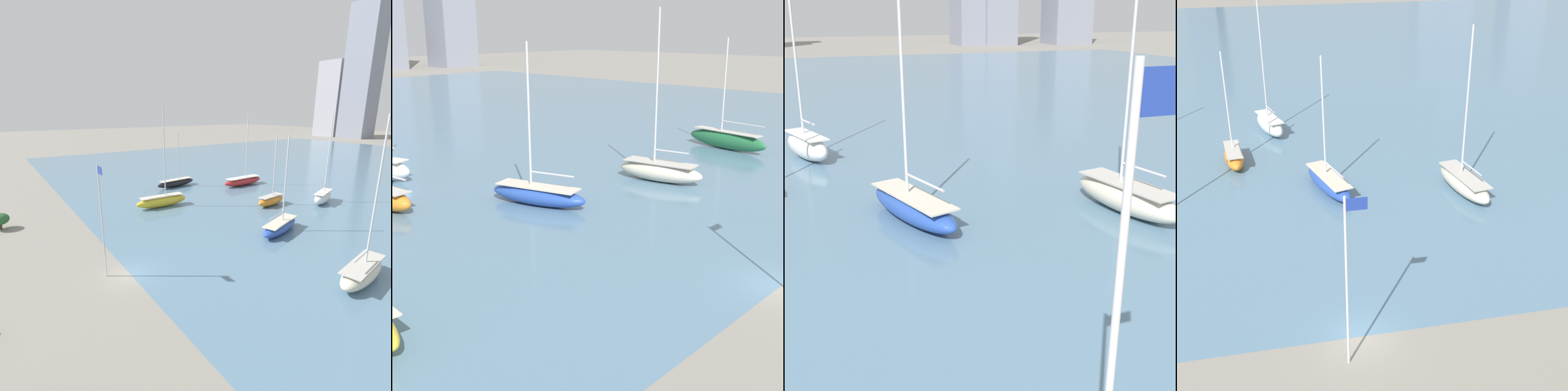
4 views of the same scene
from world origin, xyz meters
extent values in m
plane|color=gray|center=(0.00, 0.00, 0.00)|extent=(500.00, 500.00, 0.00)
cube|color=gray|center=(91.85, 168.91, 17.08)|extent=(13.87, 12.70, 34.16)
ellipsoid|color=#236B3D|center=(30.21, 20.27, 1.06)|extent=(3.23, 10.88, 2.12)
cube|color=#BCB7AD|center=(30.21, 20.27, 2.07)|extent=(2.65, 8.92, 0.10)
cube|color=#2D2D33|center=(30.21, 20.27, 0.48)|extent=(0.43, 1.94, 0.95)
cylinder|color=silver|center=(30.32, 21.06, 7.37)|extent=(0.18, 0.18, 10.50)
cylinder|color=silver|center=(29.92, 18.26, 3.22)|extent=(0.94, 5.63, 0.14)
ellipsoid|color=beige|center=(13.28, 17.61, 0.91)|extent=(3.71, 8.58, 1.82)
cube|color=#BCB7AD|center=(13.28, 17.61, 1.77)|extent=(3.04, 7.03, 0.10)
cube|color=#2D2D33|center=(13.28, 17.61, 0.41)|extent=(0.41, 1.50, 0.82)
cylinder|color=silver|center=(13.18, 18.22, 8.58)|extent=(0.18, 0.18, 13.51)
cylinder|color=silver|center=(13.46, 16.57, 2.92)|extent=(0.70, 3.33, 0.14)
ellipsoid|color=#284CA8|center=(0.84, 20.60, 0.79)|extent=(4.56, 8.77, 1.57)
cube|color=beige|center=(0.84, 20.60, 1.53)|extent=(3.74, 7.19, 0.10)
cube|color=#2D2D33|center=(0.84, 20.60, 0.36)|extent=(0.59, 1.51, 0.71)
cylinder|color=silver|center=(0.66, 21.21, 7.12)|extent=(0.18, 0.18, 11.09)
cylinder|color=silver|center=(1.22, 19.34, 2.68)|extent=(1.25, 3.78, 0.14)
camera|label=1|loc=(25.74, -9.68, 15.57)|focal=28.00mm
camera|label=2|loc=(-26.89, -10.72, 13.54)|focal=50.00mm
camera|label=3|loc=(-5.72, -8.40, 11.66)|focal=50.00mm
camera|label=4|loc=(-4.56, -25.69, 23.53)|focal=50.00mm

